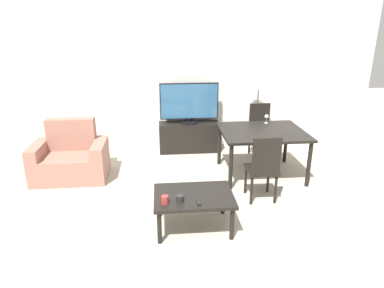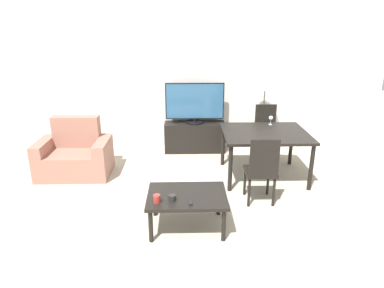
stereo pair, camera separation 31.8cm
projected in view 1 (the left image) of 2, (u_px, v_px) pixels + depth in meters
ground_plane at (212, 257)px, 3.53m from camera, size 18.00×18.00×0.00m
wall_back at (186, 77)px, 6.25m from camera, size 7.07×0.06×2.70m
armchair at (71, 159)px, 5.27m from camera, size 1.10×0.71×0.89m
tv_stand at (189, 137)px, 6.37m from camera, size 1.11×0.37×0.54m
tv at (189, 103)px, 6.16m from camera, size 1.05×0.32×0.74m
coffee_table at (194, 198)px, 3.93m from camera, size 0.91×0.66×0.43m
dining_table at (262, 135)px, 5.25m from camera, size 1.27×1.07×0.73m
dining_chair_near at (263, 166)px, 4.48m from camera, size 0.40×0.40×0.93m
dining_chair_far at (260, 128)px, 6.11m from camera, size 0.40×0.40×0.93m
floor_lamp at (259, 83)px, 6.04m from camera, size 0.39×0.39×1.45m
remote_primary at (199, 202)px, 3.74m from camera, size 0.04×0.15×0.02m
cup_white_near at (165, 200)px, 3.70m from camera, size 0.08×0.08×0.09m
cup_colored_far at (180, 198)px, 3.75m from camera, size 0.08×0.08×0.07m
wine_glass_left at (267, 117)px, 5.57m from camera, size 0.07×0.07×0.15m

